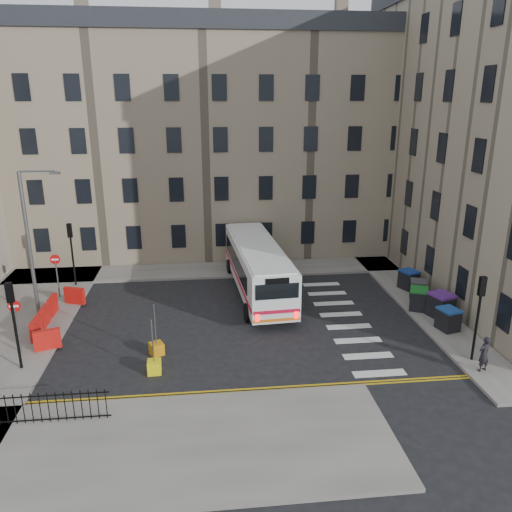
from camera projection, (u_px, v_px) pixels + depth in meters
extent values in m
plane|color=black|center=(272.00, 321.00, 27.58)|extent=(120.00, 120.00, 0.00)
cube|color=slate|center=(171.00, 272.00, 35.08)|extent=(36.00, 3.20, 0.15)
cube|color=slate|center=(401.00, 287.00, 32.28)|extent=(2.40, 26.00, 0.15)
cube|color=slate|center=(14.00, 324.00, 27.05)|extent=(6.00, 22.00, 0.15)
cube|color=slate|center=(114.00, 450.00, 17.36)|extent=(20.00, 6.00, 0.15)
cube|color=gray|center=(157.00, 148.00, 39.10)|extent=(38.00, 10.50, 16.00)
cube|color=black|center=(150.00, 28.00, 36.48)|extent=(38.30, 10.80, 1.20)
cylinder|color=black|center=(476.00, 328.00, 22.73)|extent=(0.12, 0.12, 3.20)
cube|color=black|center=(482.00, 286.00, 22.11)|extent=(0.28, 0.22, 0.90)
cylinder|color=black|center=(73.00, 261.00, 31.96)|extent=(0.12, 0.12, 3.20)
cube|color=black|center=(70.00, 230.00, 31.33)|extent=(0.28, 0.22, 0.90)
cylinder|color=black|center=(17.00, 336.00, 22.02)|extent=(0.12, 0.12, 3.20)
cube|color=black|center=(10.00, 293.00, 21.39)|extent=(0.28, 0.22, 0.90)
cylinder|color=#595B5E|center=(29.00, 246.00, 26.86)|extent=(0.20, 0.20, 8.00)
cube|color=#595B5E|center=(18.00, 170.00, 25.62)|extent=(0.50, 0.22, 0.14)
cylinder|color=#595B5E|center=(58.00, 278.00, 30.13)|extent=(0.08, 0.08, 2.40)
cube|color=red|center=(54.00, 255.00, 29.68)|extent=(0.60, 0.04, 0.60)
cylinder|color=#595B5E|center=(18.00, 329.00, 23.51)|extent=(0.08, 0.08, 2.40)
cube|color=red|center=(13.00, 300.00, 23.05)|extent=(0.60, 0.04, 0.60)
cube|color=red|center=(36.00, 329.00, 25.17)|extent=(0.25, 1.25, 1.00)
cube|color=red|center=(45.00, 316.00, 26.59)|extent=(0.25, 1.25, 1.00)
cube|color=red|center=(53.00, 305.00, 28.01)|extent=(0.25, 1.25, 1.00)
cube|color=red|center=(75.00, 296.00, 29.34)|extent=(1.26, 0.66, 1.00)
cube|color=red|center=(47.00, 340.00, 24.03)|extent=(1.26, 0.66, 1.00)
cube|color=black|center=(0.00, 398.00, 18.26)|extent=(7.80, 0.04, 0.04)
cube|color=black|center=(4.00, 422.00, 18.57)|extent=(7.80, 0.04, 0.04)
cube|color=silver|center=(257.00, 266.00, 30.97)|extent=(3.34, 11.52, 2.59)
cube|color=black|center=(235.00, 261.00, 31.18)|extent=(0.66, 9.09, 1.03)
cube|color=black|center=(276.00, 259.00, 31.61)|extent=(0.66, 9.09, 1.03)
cube|color=black|center=(244.00, 237.00, 36.24)|extent=(2.27, 0.21, 1.14)
cube|color=black|center=(277.00, 291.00, 25.47)|extent=(2.27, 0.21, 0.83)
cube|color=red|center=(237.00, 276.00, 30.94)|extent=(0.78, 11.15, 0.19)
cube|color=red|center=(278.00, 274.00, 31.38)|extent=(0.78, 11.15, 0.19)
cube|color=#FF0C0C|center=(257.00, 318.00, 25.71)|extent=(0.23, 0.06, 0.41)
cube|color=#FF0C0C|center=(296.00, 315.00, 26.06)|extent=(0.23, 0.06, 0.41)
cylinder|color=black|center=(229.00, 267.00, 34.74)|extent=(0.36, 1.05, 1.03)
cylinder|color=black|center=(266.00, 265.00, 35.17)|extent=(0.36, 1.05, 1.03)
cylinder|color=black|center=(247.00, 313.00, 27.37)|extent=(0.36, 1.05, 1.03)
cylinder|color=black|center=(293.00, 309.00, 27.80)|extent=(0.36, 1.05, 1.03)
cube|color=black|center=(448.00, 320.00, 26.05)|extent=(1.10, 1.20, 1.06)
cube|color=navy|center=(449.00, 310.00, 25.87)|extent=(1.15, 1.25, 0.11)
cube|color=black|center=(441.00, 306.00, 27.52)|extent=(1.35, 1.45, 1.24)
cube|color=#4E1F76|center=(442.00, 295.00, 27.31)|extent=(1.42, 1.52, 0.13)
cube|color=black|center=(418.00, 300.00, 28.56)|extent=(1.30, 1.37, 1.13)
cube|color=#176B23|center=(419.00, 290.00, 28.37)|extent=(1.36, 1.44, 0.12)
cube|color=black|center=(418.00, 291.00, 30.00)|extent=(1.19, 1.27, 1.07)
cube|color=#39383A|center=(419.00, 282.00, 29.82)|extent=(1.25, 1.33, 0.11)
cube|color=black|center=(409.00, 280.00, 31.65)|extent=(1.23, 1.31, 1.09)
cube|color=navy|center=(409.00, 271.00, 31.47)|extent=(1.30, 1.37, 0.11)
imported|color=black|center=(484.00, 354.00, 22.02)|extent=(0.70, 0.58, 1.66)
cube|color=yellow|center=(154.00, 367.00, 22.27)|extent=(0.62, 0.62, 0.60)
cube|color=orange|center=(157.00, 349.00, 23.89)|extent=(0.79, 0.79, 0.60)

